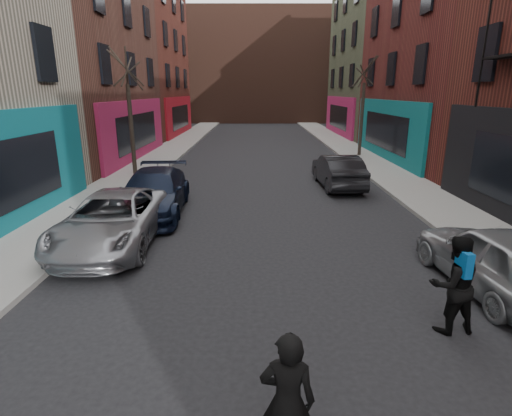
{
  "coord_description": "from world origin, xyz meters",
  "views": [
    {
      "loc": [
        -0.33,
        -1.11,
        4.0
      ],
      "look_at": [
        -0.33,
        7.06,
        1.6
      ],
      "focal_mm": 28.0,
      "sensor_mm": 36.0,
      "label": 1
    }
  ],
  "objects_px": {
    "tree_left_far": "(129,105)",
    "parked_left_far": "(113,220)",
    "parked_right_far": "(498,259)",
    "tree_right_far": "(363,99)",
    "parked_right_end": "(338,171)",
    "skateboarder": "(287,401)",
    "pedestrian": "(454,284)",
    "parked_left_end": "(154,193)"
  },
  "relations": [
    {
      "from": "tree_left_far",
      "to": "pedestrian",
      "type": "relative_size",
      "value": 3.74
    },
    {
      "from": "parked_left_end",
      "to": "parked_right_end",
      "type": "relative_size",
      "value": 1.17
    },
    {
      "from": "tree_right_far",
      "to": "pedestrian",
      "type": "xyz_separation_m",
      "value": [
        -3.2,
        -19.03,
        -2.65
      ]
    },
    {
      "from": "parked_right_far",
      "to": "pedestrian",
      "type": "xyz_separation_m",
      "value": [
        -1.6,
        -1.42,
        0.17
      ]
    },
    {
      "from": "tree_right_far",
      "to": "parked_left_end",
      "type": "distance_m",
      "value": 15.96
    },
    {
      "from": "pedestrian",
      "to": "parked_left_far",
      "type": "bearing_deg",
      "value": -36.76
    },
    {
      "from": "parked_right_far",
      "to": "skateboarder",
      "type": "relative_size",
      "value": 2.58
    },
    {
      "from": "parked_left_far",
      "to": "parked_right_end",
      "type": "relative_size",
      "value": 1.17
    },
    {
      "from": "tree_right_far",
      "to": "pedestrian",
      "type": "relative_size",
      "value": 3.92
    },
    {
      "from": "tree_left_far",
      "to": "parked_left_far",
      "type": "relative_size",
      "value": 1.3
    },
    {
      "from": "pedestrian",
      "to": "parked_left_end",
      "type": "bearing_deg",
      "value": -52.64
    },
    {
      "from": "parked_left_far",
      "to": "parked_left_end",
      "type": "xyz_separation_m",
      "value": [
        0.41,
        2.81,
        0.03
      ]
    },
    {
      "from": "parked_right_end",
      "to": "pedestrian",
      "type": "bearing_deg",
      "value": 86.22
    },
    {
      "from": "skateboarder",
      "to": "pedestrian",
      "type": "xyz_separation_m",
      "value": [
        3.0,
        2.67,
        -0.03
      ]
    },
    {
      "from": "parked_right_far",
      "to": "pedestrian",
      "type": "bearing_deg",
      "value": 36.65
    },
    {
      "from": "parked_right_far",
      "to": "tree_right_far",
      "type": "bearing_deg",
      "value": -100.23
    },
    {
      "from": "tree_right_far",
      "to": "skateboarder",
      "type": "distance_m",
      "value": 22.73
    },
    {
      "from": "tree_left_far",
      "to": "parked_right_end",
      "type": "relative_size",
      "value": 1.52
    },
    {
      "from": "tree_left_far",
      "to": "parked_right_far",
      "type": "height_order",
      "value": "tree_left_far"
    },
    {
      "from": "parked_left_far",
      "to": "parked_left_end",
      "type": "bearing_deg",
      "value": 80.76
    },
    {
      "from": "parked_left_end",
      "to": "pedestrian",
      "type": "relative_size",
      "value": 2.89
    },
    {
      "from": "tree_left_far",
      "to": "parked_left_end",
      "type": "height_order",
      "value": "tree_left_far"
    },
    {
      "from": "skateboarder",
      "to": "parked_left_far",
      "type": "bearing_deg",
      "value": -50.74
    },
    {
      "from": "tree_right_far",
      "to": "parked_right_end",
      "type": "distance_m",
      "value": 9.19
    },
    {
      "from": "parked_left_far",
      "to": "pedestrian",
      "type": "xyz_separation_m",
      "value": [
        7.16,
        -4.07,
        0.18
      ]
    },
    {
      "from": "parked_left_end",
      "to": "parked_right_far",
      "type": "xyz_separation_m",
      "value": [
        8.35,
        -5.45,
        -0.02
      ]
    },
    {
      "from": "parked_left_far",
      "to": "parked_left_end",
      "type": "relative_size",
      "value": 1.0
    },
    {
      "from": "pedestrian",
      "to": "tree_right_far",
      "type": "bearing_deg",
      "value": -106.66
    },
    {
      "from": "tree_right_far",
      "to": "pedestrian",
      "type": "bearing_deg",
      "value": -99.54
    },
    {
      "from": "parked_right_end",
      "to": "skateboarder",
      "type": "distance_m",
      "value": 13.87
    },
    {
      "from": "parked_left_far",
      "to": "skateboarder",
      "type": "xyz_separation_m",
      "value": [
        4.15,
        -6.75,
        0.21
      ]
    },
    {
      "from": "parked_left_end",
      "to": "parked_right_end",
      "type": "xyz_separation_m",
      "value": [
        6.95,
        3.94,
        -0.02
      ]
    },
    {
      "from": "pedestrian",
      "to": "skateboarder",
      "type": "bearing_deg",
      "value": 34.54
    },
    {
      "from": "parked_right_end",
      "to": "skateboarder",
      "type": "relative_size",
      "value": 2.65
    },
    {
      "from": "tree_left_far",
      "to": "pedestrian",
      "type": "height_order",
      "value": "tree_left_far"
    },
    {
      "from": "tree_right_far",
      "to": "parked_left_end",
      "type": "bearing_deg",
      "value": -129.31
    },
    {
      "from": "tree_right_far",
      "to": "parked_right_end",
      "type": "height_order",
      "value": "tree_right_far"
    },
    {
      "from": "parked_left_far",
      "to": "parked_right_far",
      "type": "bearing_deg",
      "value": -17.84
    },
    {
      "from": "tree_right_far",
      "to": "parked_left_far",
      "type": "relative_size",
      "value": 1.36
    },
    {
      "from": "parked_left_end",
      "to": "pedestrian",
      "type": "xyz_separation_m",
      "value": [
        6.75,
        -6.88,
        0.15
      ]
    },
    {
      "from": "parked_left_end",
      "to": "skateboarder",
      "type": "distance_m",
      "value": 10.26
    },
    {
      "from": "tree_left_far",
      "to": "parked_left_far",
      "type": "height_order",
      "value": "tree_left_far"
    }
  ]
}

